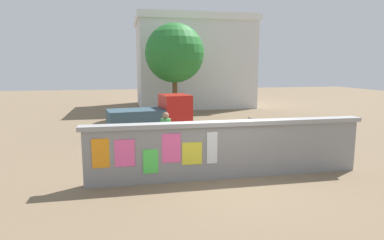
{
  "coord_description": "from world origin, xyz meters",
  "views": [
    {
      "loc": [
        -2.86,
        -8.81,
        3.12
      ],
      "look_at": [
        -0.52,
        2.55,
        1.26
      ],
      "focal_mm": 31.52,
      "sensor_mm": 36.0,
      "label": 1
    }
  ],
  "objects": [
    {
      "name": "poster_wall",
      "position": [
        -0.01,
        -0.0,
        0.83
      ],
      "size": [
        8.04,
        0.42,
        1.62
      ],
      "color": "gray",
      "rests_on": "ground"
    },
    {
      "name": "auto_rickshaw_truck",
      "position": [
        -1.53,
        6.07,
        0.9
      ],
      "size": [
        3.78,
        2.01,
        1.85
      ],
      "color": "black",
      "rests_on": "ground"
    },
    {
      "name": "tree_roadside",
      "position": [
        0.31,
        11.83,
        3.89
      ],
      "size": [
        3.59,
        3.59,
        5.7
      ],
      "color": "brown",
      "rests_on": "ground"
    },
    {
      "name": "bicycle_near",
      "position": [
        1.41,
        1.12,
        0.36
      ],
      "size": [
        1.66,
        0.59,
        0.95
      ],
      "color": "black",
      "rests_on": "ground"
    },
    {
      "name": "motorcycle",
      "position": [
        3.18,
        4.96,
        0.46
      ],
      "size": [
        1.89,
        0.57,
        0.87
      ],
      "color": "black",
      "rests_on": "ground"
    },
    {
      "name": "building_background",
      "position": [
        2.66,
        17.75,
        3.45
      ],
      "size": [
        8.83,
        6.54,
        6.86
      ],
      "color": "silver",
      "rests_on": "ground"
    },
    {
      "name": "ground",
      "position": [
        0.0,
        8.0,
        0.0
      ],
      "size": [
        60.0,
        60.0,
        0.0
      ],
      "primitive_type": "plane",
      "color": "#7A664C"
    },
    {
      "name": "person_walking",
      "position": [
        -1.49,
        2.15,
        0.99
      ],
      "size": [
        0.48,
        0.48,
        1.62
      ],
      "color": "#BF6626",
      "rests_on": "ground"
    }
  ]
}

